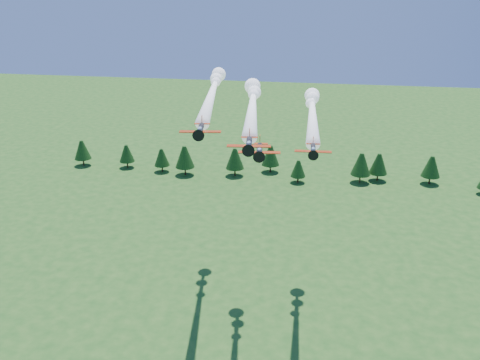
# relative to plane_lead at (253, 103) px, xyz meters

# --- Properties ---
(plane_lead) EXTENTS (10.47, 48.85, 3.70)m
(plane_lead) POSITION_rel_plane_lead_xyz_m (0.00, 0.00, 0.00)
(plane_lead) COLOR black
(plane_lead) RESTS_ON ground
(plane_left) EXTENTS (12.89, 57.54, 3.70)m
(plane_left) POSITION_rel_plane_lead_xyz_m (-10.92, 12.25, -0.32)
(plane_left) COLOR black
(plane_left) RESTS_ON ground
(plane_right) EXTENTS (6.72, 48.90, 3.70)m
(plane_right) POSITION_rel_plane_lead_xyz_m (11.99, 9.21, -3.32)
(plane_right) COLOR black
(plane_right) RESTS_ON ground
(plane_slot) EXTENTS (7.92, 8.59, 2.77)m
(plane_slot) POSITION_rel_plane_lead_xyz_m (3.08, -12.57, -5.79)
(plane_slot) COLOR black
(plane_slot) RESTS_ON ground
(treeline) EXTENTS (172.17, 17.42, 11.75)m
(treeline) POSITION_rel_plane_lead_xyz_m (-0.39, 87.47, -42.82)
(treeline) COLOR #382314
(treeline) RESTS_ON ground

